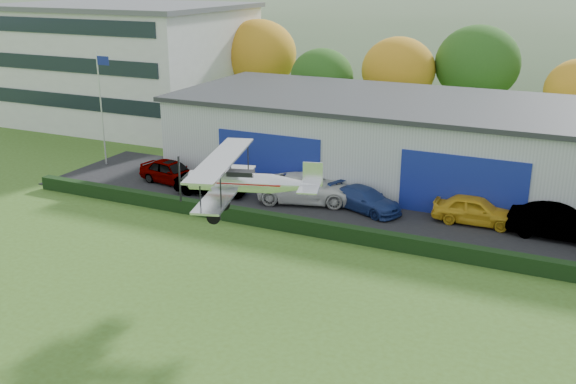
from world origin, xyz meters
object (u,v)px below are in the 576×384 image
at_px(hangar, 482,147).
at_px(flagpole, 102,99).
at_px(car_1, 211,183).
at_px(car_5, 559,223).
at_px(car_4, 475,210).
at_px(office_block, 126,63).
at_px(biplane, 243,180).
at_px(car_0, 172,172).
at_px(car_2, 308,188).
at_px(car_3, 365,199).

relative_size(hangar, flagpole, 5.08).
bearing_deg(car_1, car_5, -93.46).
xyz_separation_m(flagpole, car_4, (25.80, -0.65, -3.96)).
distance_m(office_block, flagpole, 15.33).
bearing_deg(car_1, office_block, 41.81).
bearing_deg(car_5, car_1, 96.09).
bearing_deg(car_5, biplane, 135.64).
distance_m(hangar, flagpole, 25.68).
height_order(flagpole, car_0, flagpole).
height_order(car_1, car_2, car_2).
relative_size(office_block, car_3, 4.50).
relative_size(flagpole, car_5, 1.58).
xyz_separation_m(flagpole, car_0, (6.68, -1.69, -3.96)).
bearing_deg(car_1, car_4, -90.98).
bearing_deg(biplane, hangar, 54.15).
bearing_deg(car_0, car_5, -79.38).
relative_size(hangar, car_3, 8.87).
xyz_separation_m(office_block, car_1, (18.32, -15.54, -4.44)).
relative_size(car_4, car_5, 0.90).
distance_m(flagpole, biplane, 22.03).
relative_size(hangar, car_1, 9.26).
bearing_deg(car_0, hangar, -58.22).
height_order(flagpole, car_3, flagpole).
bearing_deg(car_2, car_4, -102.50).
bearing_deg(car_2, car_0, 77.28).
height_order(flagpole, car_5, flagpole).
relative_size(car_0, car_2, 0.76).
xyz_separation_m(car_0, car_3, (13.03, 0.44, -0.11)).
relative_size(car_1, car_3, 0.96).
xyz_separation_m(car_2, biplane, (1.96, -11.42, 4.03)).
relative_size(flagpole, car_0, 1.77).
height_order(hangar, car_5, hangar).
relative_size(car_5, biplane, 0.72).
xyz_separation_m(office_block, car_4, (33.91, -13.65, -4.39)).
distance_m(hangar, car_0, 19.84).
xyz_separation_m(flagpole, car_2, (16.10, -1.20, -3.90)).
xyz_separation_m(car_0, car_2, (9.42, 0.49, 0.06)).
bearing_deg(car_0, office_block, 54.14).
xyz_separation_m(car_1, car_3, (9.51, 1.29, -0.06)).
bearing_deg(car_5, car_2, 92.46).
xyz_separation_m(car_2, car_3, (3.61, -0.05, -0.17)).
bearing_deg(car_4, office_block, 66.67).
bearing_deg(office_block, car_1, -40.31).
height_order(car_3, car_5, car_5).
height_order(car_0, car_5, car_5).
height_order(car_2, car_3, car_2).
distance_m(hangar, car_1, 17.08).
distance_m(flagpole, car_2, 16.61).
bearing_deg(flagpole, car_1, -13.98).
xyz_separation_m(office_block, car_0, (14.80, -14.69, -4.39)).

